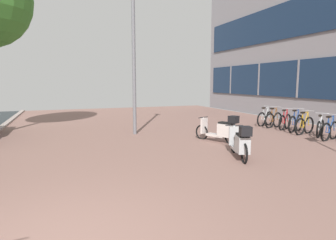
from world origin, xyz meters
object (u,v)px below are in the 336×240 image
bicycle_rack_02 (320,128)px  lamp_post (134,52)px  bicycle_rack_05 (285,122)px  bicycle_rack_03 (304,126)px  bicycle_rack_06 (274,120)px  scooter_near (221,130)px  scooter_mid (240,143)px  bicycle_rack_04 (296,123)px  bicycle_rack_01 (330,131)px  bicycle_rack_07 (265,118)px

bicycle_rack_02 → lamp_post: 7.82m
bicycle_rack_05 → lamp_post: (-6.58, 1.22, 2.94)m
bicycle_rack_03 → bicycle_rack_06: (0.07, 1.86, 0.00)m
scooter_near → bicycle_rack_05: bearing=19.2°
scooter_mid → bicycle_rack_02: bearing=18.9°
scooter_near → bicycle_rack_03: bearing=3.0°
bicycle_rack_04 → bicycle_rack_06: bearing=94.0°
bicycle_rack_02 → scooter_near: size_ratio=0.66×
scooter_mid → bicycle_rack_04: bearing=30.9°
bicycle_rack_01 → bicycle_rack_03: (0.09, 1.24, 0.01)m
lamp_post → scooter_mid: bearing=-69.8°
bicycle_rack_04 → scooter_near: bearing=-168.7°
bicycle_rack_03 → bicycle_rack_06: 1.87m
bicycle_rack_01 → bicycle_rack_05: same height
bicycle_rack_06 → scooter_near: (-4.09, -2.08, 0.10)m
bicycle_rack_03 → lamp_post: size_ratio=0.23×
bicycle_rack_03 → bicycle_rack_07: bearing=87.4°
bicycle_rack_05 → bicycle_rack_04: bearing=-90.3°
bicycle_rack_07 → bicycle_rack_03: bearing=-92.6°
bicycle_rack_04 → bicycle_rack_03: bearing=-104.4°
bicycle_rack_05 → scooter_near: (-4.18, -1.46, 0.11)m
bicycle_rack_03 → bicycle_rack_04: bicycle_rack_04 is taller
lamp_post → scooter_near: bearing=-48.1°
bicycle_rack_06 → scooter_near: scooter_near is taller
bicycle_rack_06 → lamp_post: 7.14m
bicycle_rack_01 → lamp_post: lamp_post is taller
bicycle_rack_02 → lamp_post: (-6.56, 3.09, 2.95)m
bicycle_rack_02 → bicycle_rack_07: bicycle_rack_07 is taller
bicycle_rack_02 → lamp_post: bearing=154.8°
scooter_near → bicycle_rack_01: bearing=-14.7°
bicycle_rack_03 → scooter_mid: size_ratio=0.81×
bicycle_rack_02 → bicycle_rack_03: size_ratio=0.84×
bicycle_rack_01 → bicycle_rack_03: 1.25m
scooter_near → lamp_post: bearing=131.9°
bicycle_rack_03 → scooter_near: bearing=-177.0°
scooter_near → scooter_mid: scooter_near is taller
bicycle_rack_01 → scooter_near: 4.06m
bicycle_rack_06 → lamp_post: size_ratio=0.22×
bicycle_rack_01 → bicycle_rack_02: size_ratio=1.14×
bicycle_rack_03 → lamp_post: lamp_post is taller
scooter_mid → bicycle_rack_03: bearing=25.9°
scooter_near → lamp_post: 4.57m
bicycle_rack_02 → bicycle_rack_05: (0.02, 1.87, 0.01)m
bicycle_rack_03 → bicycle_rack_01: bearing=-94.3°
scooter_mid → lamp_post: 5.78m
bicycle_rack_07 → scooter_mid: 6.75m
bicycle_rack_05 → scooter_mid: (-4.84, -3.51, 0.11)m
scooter_mid → lamp_post: size_ratio=0.28×
scooter_near → lamp_post: (-2.40, 2.68, 2.83)m
lamp_post → bicycle_rack_07: bearing=0.2°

